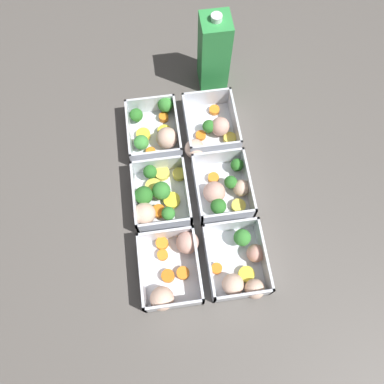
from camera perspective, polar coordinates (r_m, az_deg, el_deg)
The scene contains 8 objects.
ground_plane at distance 0.83m, azimuth 0.00°, elevation -0.50°, with size 4.00×4.00×0.00m, color #56514C.
container_near_left at distance 0.88m, azimuth -5.48°, elevation 9.29°, with size 0.15×0.12×0.06m.
container_near_center at distance 0.80m, azimuth -5.44°, elevation -0.83°, with size 0.15×0.13×0.06m.
container_near_right at distance 0.76m, azimuth -3.02°, elevation -11.66°, with size 0.17×0.13×0.06m.
container_far_left at distance 0.88m, azimuth 2.71°, elevation 9.33°, with size 0.16×0.14×0.06m.
container_far_center at distance 0.81m, azimuth 4.85°, elevation 0.42°, with size 0.15×0.12×0.06m.
container_far_right at distance 0.77m, azimuth 7.40°, elevation -11.04°, with size 0.16×0.13×0.06m.
juice_carton at distance 0.91m, azimuth 3.35°, elevation 20.40°, with size 0.07×0.07×0.20m.
Camera 1 is at (0.30, -0.04, 0.77)m, focal length 35.00 mm.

